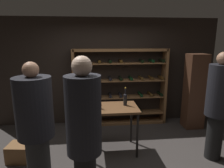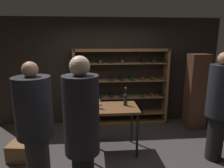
% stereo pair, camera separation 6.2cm
% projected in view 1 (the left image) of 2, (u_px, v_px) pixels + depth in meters
% --- Properties ---
extents(ground_plane, '(9.73, 9.73, 0.00)m').
position_uv_depth(ground_plane, '(115.00, 161.00, 3.55)').
color(ground_plane, '#383330').
extents(back_wall, '(5.67, 0.10, 2.65)m').
position_uv_depth(back_wall, '(106.00, 72.00, 5.07)').
color(back_wall, black).
rests_on(back_wall, ground).
extents(wine_rack, '(2.33, 0.32, 1.91)m').
position_uv_depth(wine_rack, '(120.00, 87.00, 4.99)').
color(wine_rack, brown).
rests_on(wine_rack, ground).
extents(tasting_table, '(1.01, 0.67, 0.89)m').
position_uv_depth(tasting_table, '(111.00, 112.00, 3.74)').
color(tasting_table, brown).
rests_on(tasting_table, ground).
extents(person_guest_khaki, '(0.51, 0.52, 1.85)m').
position_uv_depth(person_guest_khaki, '(35.00, 122.00, 2.78)').
color(person_guest_khaki, '#282828').
rests_on(person_guest_khaki, ground).
extents(person_bystander_dark_jacket, '(0.42, 0.42, 1.93)m').
position_uv_depth(person_bystander_dark_jacket, '(219.00, 102.00, 3.44)').
color(person_bystander_dark_jacket, black).
rests_on(person_bystander_dark_jacket, ground).
extents(person_bystander_red_print, '(0.41, 0.41, 1.96)m').
position_uv_depth(person_bystander_red_print, '(84.00, 132.00, 2.28)').
color(person_bystander_red_print, black).
rests_on(person_bystander_red_print, ground).
extents(wine_crate, '(0.52, 0.40, 0.31)m').
position_uv_depth(wine_crate, '(22.00, 152.00, 3.56)').
color(wine_crate, brown).
rests_on(wine_crate, ground).
extents(display_cabinet, '(0.44, 0.36, 1.80)m').
position_uv_depth(display_cabinet, '(195.00, 92.00, 4.78)').
color(display_cabinet, '#4C2D1E').
rests_on(display_cabinet, ground).
extents(wine_bottle_green_slim, '(0.08, 0.08, 0.34)m').
position_uv_depth(wine_bottle_green_slim, '(96.00, 101.00, 3.65)').
color(wine_bottle_green_slim, '#4C3314').
rests_on(wine_bottle_green_slim, tasting_table).
extents(wine_bottle_amber_reserve, '(0.07, 0.07, 0.35)m').
position_uv_depth(wine_bottle_amber_reserve, '(125.00, 99.00, 3.79)').
color(wine_bottle_amber_reserve, black).
rests_on(wine_bottle_amber_reserve, tasting_table).
extents(wine_glass_stemmed_center, '(0.08, 0.08, 0.14)m').
position_uv_depth(wine_glass_stemmed_center, '(99.00, 100.00, 3.82)').
color(wine_glass_stemmed_center, silver).
rests_on(wine_glass_stemmed_center, tasting_table).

